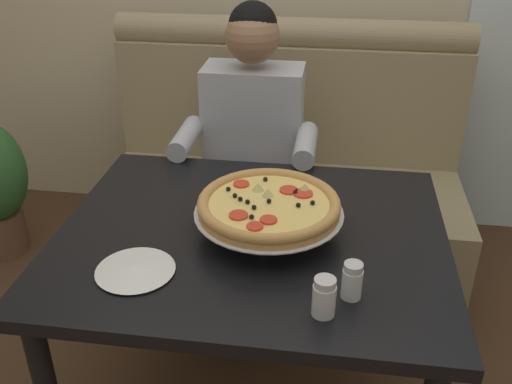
% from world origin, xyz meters
% --- Properties ---
extents(booth_bench, '(1.62, 0.78, 1.13)m').
position_xyz_m(booth_bench, '(0.00, 0.94, 0.40)').
color(booth_bench, '#998966').
rests_on(booth_bench, ground_plane).
extents(dining_table, '(1.14, 0.94, 0.76)m').
position_xyz_m(dining_table, '(0.00, 0.00, 0.66)').
color(dining_table, black).
rests_on(dining_table, ground_plane).
extents(diner_main, '(0.54, 0.64, 1.27)m').
position_xyz_m(diner_main, '(-0.11, 0.67, 0.71)').
color(diner_main, '#2D3342').
rests_on(diner_main, ground_plane).
extents(pizza, '(0.43, 0.43, 0.13)m').
position_xyz_m(pizza, '(0.05, 0.00, 0.85)').
color(pizza, silver).
rests_on(pizza, dining_table).
extents(shaker_parmesan, '(0.06, 0.06, 0.10)m').
position_xyz_m(shaker_parmesan, '(0.22, -0.34, 0.80)').
color(shaker_parmesan, white).
rests_on(shaker_parmesan, dining_table).
extents(shaker_pepper_flakes, '(0.05, 0.05, 0.10)m').
position_xyz_m(shaker_pepper_flakes, '(0.29, -0.26, 0.80)').
color(shaker_pepper_flakes, white).
rests_on(shaker_pepper_flakes, dining_table).
extents(plate_near_left, '(0.21, 0.21, 0.02)m').
position_xyz_m(plate_near_left, '(-0.27, -0.24, 0.77)').
color(plate_near_left, white).
rests_on(plate_near_left, dining_table).
extents(patio_chair, '(0.41, 0.42, 0.86)m').
position_xyz_m(patio_chair, '(1.24, 2.08, 0.52)').
color(patio_chair, black).
rests_on(patio_chair, ground_plane).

